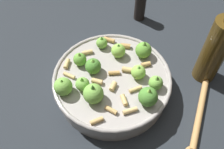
{
  "coord_description": "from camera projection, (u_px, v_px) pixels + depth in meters",
  "views": [
    {
      "loc": [
        -0.32,
        0.15,
        0.55
      ],
      "look_at": [
        0.0,
        0.0,
        0.07
      ],
      "focal_mm": 38.83,
      "sensor_mm": 36.0,
      "label": 1
    }
  ],
  "objects": [
    {
      "name": "pepper_shaker",
      "position": [
        140.0,
        5.0,
        0.78
      ],
      "size": [
        0.04,
        0.04,
        0.1
      ],
      "color": "black",
      "rests_on": "ground"
    },
    {
      "name": "ground_plane",
      "position": [
        112.0,
        90.0,
        0.65
      ],
      "size": [
        2.4,
        2.4,
        0.0
      ],
      "primitive_type": "plane",
      "color": "#23282D"
    },
    {
      "name": "wooden_spoon",
      "position": [
        197.0,
        125.0,
        0.58
      ],
      "size": [
        0.18,
        0.2,
        0.02
      ],
      "color": "#B2844C",
      "rests_on": "ground"
    },
    {
      "name": "olive_oil_bottle",
      "position": [
        215.0,
        50.0,
        0.59
      ],
      "size": [
        0.06,
        0.06,
        0.24
      ],
      "color": "#4C3814",
      "rests_on": "ground"
    },
    {
      "name": "cooking_pan",
      "position": [
        112.0,
        82.0,
        0.62
      ],
      "size": [
        0.3,
        0.3,
        0.12
      ],
      "color": "#9E9993",
      "rests_on": "ground"
    }
  ]
}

